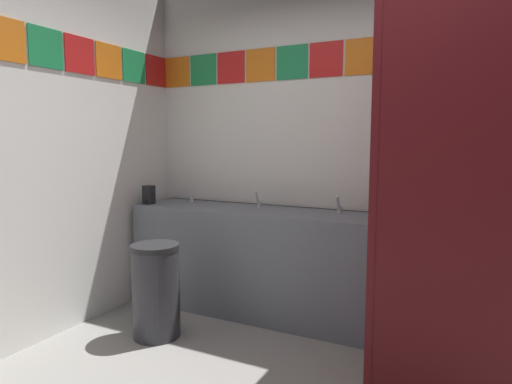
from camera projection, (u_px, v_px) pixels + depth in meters
wall_back at (362, 134)px, 3.41m from camera, size 3.70×0.09×2.88m
vanity_counter at (253, 259)px, 3.60m from camera, size 2.03×0.55×0.85m
faucet_left at (190, 196)px, 3.93m from camera, size 0.04×0.10×0.14m
faucet_center at (258, 201)px, 3.63m from camera, size 0.04×0.10×0.14m
faucet_right at (339, 206)px, 3.32m from camera, size 0.04×0.10×0.14m
soap_dispenser at (149, 195)px, 3.83m from camera, size 0.09×0.09×0.16m
stall_divider at (423, 193)px, 2.32m from camera, size 0.92×1.38×2.25m
toilet at (489, 323)px, 2.66m from camera, size 0.39×0.49×0.74m
trash_bin at (156, 290)px, 3.14m from camera, size 0.34×0.34×0.67m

